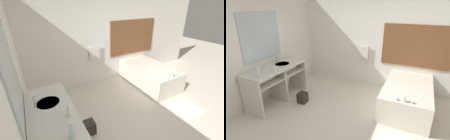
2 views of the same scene
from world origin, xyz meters
The scene contains 10 objects.
ground_plane centered at (0.00, 0.00, 0.00)m, with size 16.00×16.00×0.00m, color beige.
wall_back_with_blinds centered at (0.04, 2.23, 1.35)m, with size 7.40×0.13×2.70m.
wall_left_with_mirror centered at (-2.23, 0.00, 1.36)m, with size 0.08×7.40×2.70m.
vanity_counter centered at (-1.86, 0.26, 0.67)m, with size 0.66×1.58×0.91m.
sink_faucet centered at (-2.04, 0.47, 0.99)m, with size 0.09×0.04×0.18m.
bathtub centered at (1.10, 1.28, 0.33)m, with size 1.02×1.82×0.71m.
water_bottle_1 centered at (-1.71, -0.38, 1.01)m, with size 0.07×0.07×0.22m.
soap_dispenser centered at (-1.65, 0.01, 0.98)m, with size 0.06×0.06×0.17m.
waste_bin centered at (-1.24, 0.39, 0.13)m, with size 0.21×0.21×0.26m.
bath_mat centered at (1.07, -0.12, 0.01)m, with size 0.60×0.61×0.02m.
Camera 1 is at (-1.95, -1.72, 2.38)m, focal length 24.00 mm.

